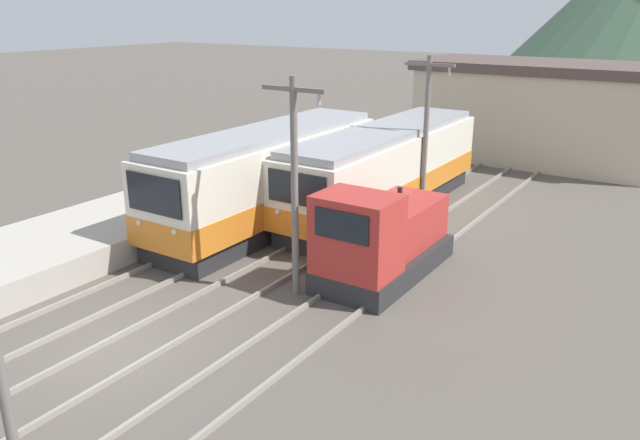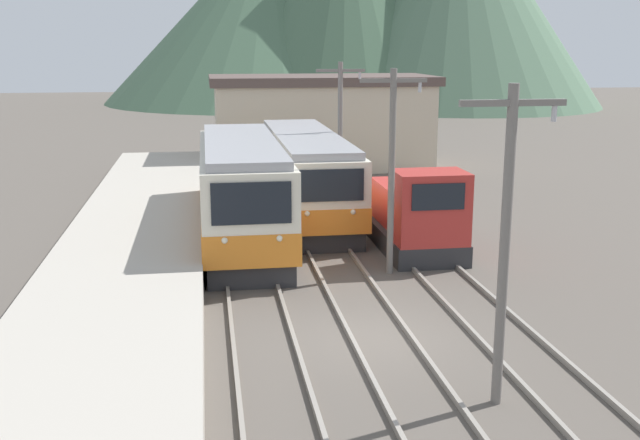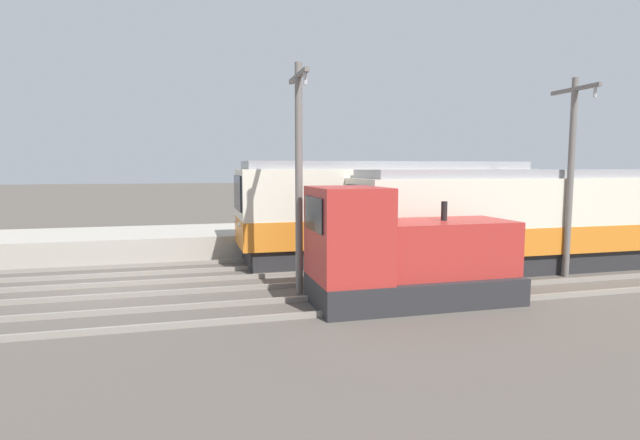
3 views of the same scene
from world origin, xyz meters
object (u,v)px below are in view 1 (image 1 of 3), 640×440
(catenary_mast_mid, at_px, (295,180))
(catenary_mast_far, at_px, (426,130))
(shunting_locomotive, at_px, (381,240))
(commuter_train_center, at_px, (384,173))
(commuter_train_left, at_px, (268,182))

(catenary_mast_mid, height_order, catenary_mast_far, same)
(shunting_locomotive, distance_m, catenary_mast_mid, 3.59)
(commuter_train_center, distance_m, shunting_locomotive, 6.62)
(commuter_train_left, relative_size, shunting_locomotive, 2.10)
(shunting_locomotive, relative_size, catenary_mast_mid, 0.86)
(commuter_train_center, xyz_separation_m, catenary_mast_far, (1.51, 0.44, 1.83))
(commuter_train_left, xyz_separation_m, commuter_train_center, (2.80, 3.97, -0.12))
(catenary_mast_mid, relative_size, catenary_mast_far, 1.00)
(shunting_locomotive, relative_size, catenary_mast_far, 0.86)
(catenary_mast_far, bearing_deg, commuter_train_center, -163.57)
(catenary_mast_mid, xyz_separation_m, catenary_mast_far, (0.00, 8.73, 0.00))
(commuter_train_left, bearing_deg, shunting_locomotive, -18.24)
(catenary_mast_mid, distance_m, catenary_mast_far, 8.73)
(commuter_train_left, height_order, catenary_mast_mid, catenary_mast_mid)
(commuter_train_left, xyz_separation_m, shunting_locomotive, (5.80, -1.91, -0.51))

